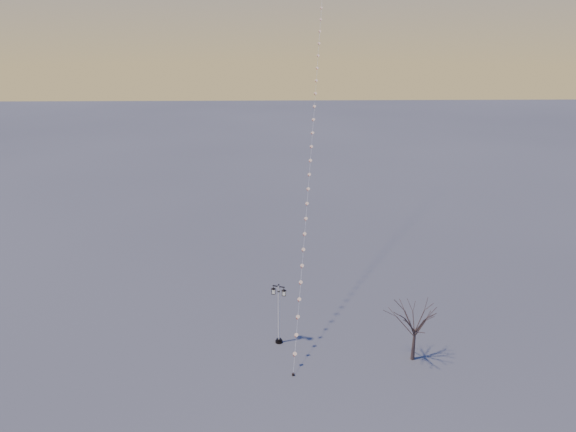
{
  "coord_description": "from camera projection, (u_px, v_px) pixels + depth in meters",
  "views": [
    {
      "loc": [
        -2.04,
        -31.08,
        21.39
      ],
      "look_at": [
        -1.04,
        4.68,
        8.96
      ],
      "focal_mm": 32.79,
      "sensor_mm": 36.0,
      "label": 1
    }
  ],
  "objects": [
    {
      "name": "street_lamp",
      "position": [
        279.0,
        311.0,
        37.64
      ],
      "size": [
        1.15,
        0.69,
        4.73
      ],
      "rotation": [
        0.0,
        0.0,
        -0.36
      ],
      "color": "black",
      "rests_on": "ground"
    },
    {
      "name": "kite_train",
      "position": [
        317.0,
        58.0,
        46.89
      ],
      "size": [
        6.14,
        39.54,
        38.86
      ],
      "rotation": [
        0.0,
        0.0,
        0.43
      ],
      "color": "black",
      "rests_on": "ground"
    },
    {
      "name": "bare_tree",
      "position": [
        416.0,
        321.0,
        35.54
      ],
      "size": [
        2.59,
        2.59,
        4.3
      ],
      "rotation": [
        0.0,
        0.0,
        -0.35
      ],
      "color": "#3C2E28",
      "rests_on": "ground"
    },
    {
      "name": "ground",
      "position": [
        305.0,
        360.0,
        36.42
      ],
      "size": [
        300.0,
        300.0,
        0.0
      ],
      "primitive_type": "plane",
      "color": "#505051",
      "rests_on": "ground"
    }
  ]
}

